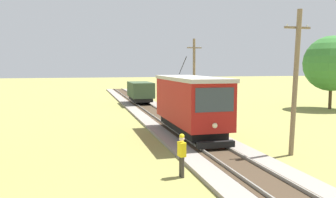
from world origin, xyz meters
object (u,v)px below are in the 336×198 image
freight_car (140,91)px  track_worker (182,153)px  utility_pole_mid (194,76)px  tree_right_near (332,63)px  utility_pole_near_tram (295,82)px  gravel_pile (175,99)px  red_tram (190,103)px

freight_car → track_worker: (-2.71, -25.58, -0.57)m
track_worker → utility_pole_mid: bearing=-117.1°
tree_right_near → track_worker: bearing=-141.6°
utility_pole_near_tram → gravel_pile: bearing=88.9°
gravel_pile → tree_right_near: 17.16m
tree_right_near → utility_pole_near_tram: bearing=-134.6°
tree_right_near → red_tram: bearing=-152.4°
freight_car → utility_pole_near_tram: 24.23m
red_tram → gravel_pile: red_tram is taller
gravel_pile → utility_pole_near_tram: bearing=-91.1°
gravel_pile → freight_car: bearing=173.1°
freight_car → track_worker: freight_car is taller
red_tram → tree_right_near: bearing=27.6°
gravel_pile → utility_pole_mid: bearing=-93.3°
red_tram → tree_right_near: 21.10m
red_tram → utility_pole_near_tram: size_ratio=1.19×
track_worker → freight_car: bearing=-102.8°
utility_pole_near_tram → gravel_pile: utility_pole_near_tram is taller
utility_pole_near_tram → gravel_pile: size_ratio=3.41×
red_tram → track_worker: red_tram is taller
gravel_pile → tree_right_near: size_ratio=0.28×
gravel_pile → track_worker: size_ratio=1.18×
utility_pole_mid → track_worker: utility_pole_mid is taller
utility_pole_mid → gravel_pile: utility_pole_mid is taller
utility_pole_near_tram → utility_pole_mid: 15.32m
utility_pole_near_tram → track_worker: 7.09m
utility_pole_mid → utility_pole_near_tram: bearing=-90.0°
utility_pole_near_tram → tree_right_near: size_ratio=0.95×
gravel_pile → tree_right_near: (14.49, -8.21, 4.17)m
utility_pole_near_tram → track_worker: size_ratio=4.03×
freight_car → utility_pole_mid: size_ratio=0.74×
freight_car → gravel_pile: (4.08, -0.49, -0.98)m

